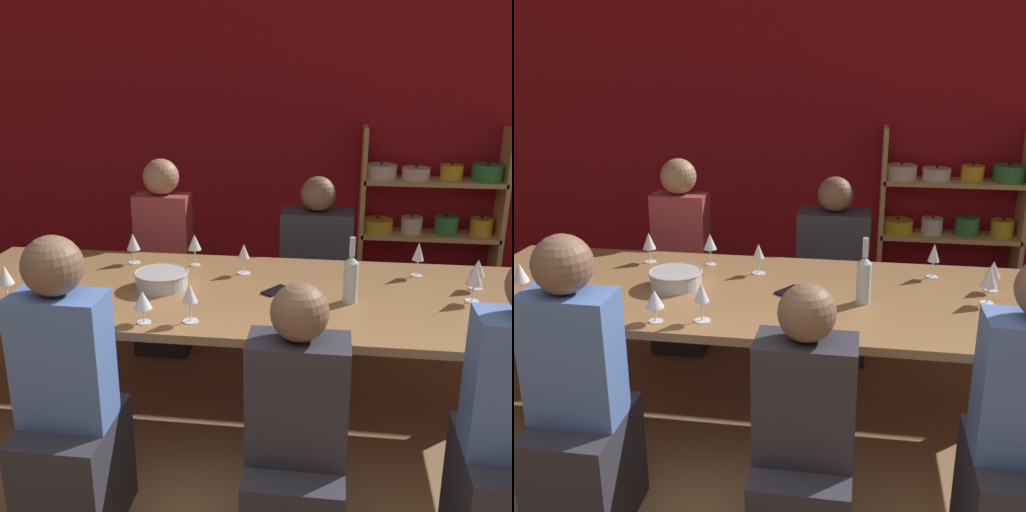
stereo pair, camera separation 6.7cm
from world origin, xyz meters
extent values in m
cube|color=maroon|center=(0.00, 3.83, 1.35)|extent=(8.80, 0.06, 2.70)
cube|color=tan|center=(0.57, 3.63, 0.67)|extent=(0.04, 0.30, 1.33)
cube|color=tan|center=(1.66, 3.63, 0.67)|extent=(0.04, 0.30, 1.33)
cube|color=tan|center=(1.12, 3.63, 0.02)|extent=(1.09, 0.30, 0.04)
cylinder|color=red|center=(0.71, 3.63, 0.10)|extent=(0.25, 0.25, 0.12)
sphere|color=black|center=(0.71, 3.63, 0.17)|extent=(0.02, 0.02, 0.02)
cylinder|color=#E0561E|center=(0.98, 3.63, 0.11)|extent=(0.22, 0.22, 0.14)
sphere|color=black|center=(0.98, 3.63, 0.19)|extent=(0.02, 0.02, 0.02)
cylinder|color=#338447|center=(1.25, 3.63, 0.11)|extent=(0.20, 0.20, 0.14)
sphere|color=black|center=(1.25, 3.63, 0.19)|extent=(0.02, 0.02, 0.02)
cylinder|color=black|center=(1.53, 3.63, 0.11)|extent=(0.18, 0.18, 0.15)
sphere|color=black|center=(1.53, 3.63, 0.20)|extent=(0.02, 0.02, 0.02)
cube|color=tan|center=(1.12, 3.63, 0.46)|extent=(1.09, 0.30, 0.04)
cylinder|color=gold|center=(0.71, 3.63, 0.53)|extent=(0.25, 0.25, 0.10)
sphere|color=black|center=(0.71, 3.63, 0.60)|extent=(0.02, 0.02, 0.02)
cylinder|color=silver|center=(0.98, 3.63, 0.54)|extent=(0.17, 0.17, 0.13)
sphere|color=black|center=(0.98, 3.63, 0.62)|extent=(0.02, 0.02, 0.02)
cylinder|color=#338447|center=(1.25, 3.63, 0.55)|extent=(0.19, 0.19, 0.15)
sphere|color=black|center=(1.25, 3.63, 0.64)|extent=(0.02, 0.02, 0.02)
cylinder|color=gold|center=(1.53, 3.63, 0.55)|extent=(0.18, 0.18, 0.14)
sphere|color=black|center=(1.53, 3.63, 0.63)|extent=(0.02, 0.02, 0.02)
cube|color=tan|center=(1.12, 3.63, 0.91)|extent=(1.09, 0.30, 0.04)
cylinder|color=silver|center=(0.71, 3.63, 0.98)|extent=(0.25, 0.25, 0.11)
sphere|color=black|center=(0.71, 3.63, 1.05)|extent=(0.02, 0.02, 0.02)
cylinder|color=silver|center=(0.98, 3.63, 0.97)|extent=(0.22, 0.22, 0.09)
sphere|color=black|center=(0.98, 3.63, 1.03)|extent=(0.02, 0.02, 0.02)
cylinder|color=gold|center=(1.25, 3.63, 0.98)|extent=(0.17, 0.17, 0.12)
sphere|color=black|center=(1.25, 3.63, 1.05)|extent=(0.02, 0.02, 0.02)
cylinder|color=#338447|center=(1.53, 3.63, 0.99)|extent=(0.24, 0.24, 0.13)
sphere|color=black|center=(1.53, 3.63, 1.06)|extent=(0.02, 0.02, 0.02)
cube|color=olive|center=(-0.04, 1.50, 0.72)|extent=(3.12, 1.08, 0.04)
cube|color=olive|center=(-1.52, 1.96, 0.35)|extent=(0.08, 0.08, 0.70)
cylinder|color=#B7BABC|center=(-0.50, 1.50, 0.78)|extent=(0.26, 0.26, 0.08)
torus|color=#B7BABC|center=(-0.50, 1.50, 0.82)|extent=(0.27, 0.27, 0.01)
cylinder|color=#B2C6C1|center=(0.43, 1.43, 0.84)|extent=(0.07, 0.07, 0.20)
cone|color=#B2C6C1|center=(0.43, 1.43, 0.95)|extent=(0.07, 0.07, 0.03)
cylinder|color=#B2C6C1|center=(0.43, 1.43, 1.01)|extent=(0.03, 0.03, 0.09)
cylinder|color=white|center=(-0.26, 1.11, 0.74)|extent=(0.07, 0.07, 0.00)
cylinder|color=white|center=(-0.26, 1.11, 0.79)|extent=(0.01, 0.01, 0.09)
cone|color=white|center=(-0.26, 1.11, 0.87)|extent=(0.07, 0.07, 0.09)
cylinder|color=maroon|center=(-0.26, 1.11, 0.85)|extent=(0.04, 0.04, 0.03)
cylinder|color=white|center=(-1.18, 1.24, 0.74)|extent=(0.06, 0.06, 0.00)
cylinder|color=white|center=(-1.18, 1.24, 0.78)|extent=(0.01, 0.01, 0.08)
cone|color=white|center=(-1.18, 1.24, 0.87)|extent=(0.08, 0.08, 0.09)
cylinder|color=beige|center=(-1.18, 1.24, 0.84)|extent=(0.04, 0.04, 0.04)
cylinder|color=white|center=(-1.01, 1.50, 0.74)|extent=(0.06, 0.06, 0.00)
cylinder|color=white|center=(-1.01, 1.50, 0.78)|extent=(0.01, 0.01, 0.08)
cone|color=white|center=(-1.01, 1.50, 0.87)|extent=(0.06, 0.06, 0.09)
cylinder|color=maroon|center=(-1.01, 1.50, 0.84)|extent=(0.03, 0.03, 0.03)
cylinder|color=white|center=(-0.76, 1.84, 0.74)|extent=(0.07, 0.07, 0.00)
cylinder|color=white|center=(-0.76, 1.84, 0.78)|extent=(0.01, 0.01, 0.07)
cone|color=white|center=(-0.76, 1.84, 0.86)|extent=(0.07, 0.07, 0.09)
cylinder|color=maroon|center=(-0.76, 1.84, 0.84)|extent=(0.04, 0.04, 0.04)
cylinder|color=white|center=(-0.12, 1.75, 0.74)|extent=(0.07, 0.07, 0.00)
cylinder|color=white|center=(-0.12, 1.75, 0.78)|extent=(0.01, 0.01, 0.08)
cone|color=white|center=(-0.12, 1.75, 0.86)|extent=(0.06, 0.06, 0.08)
cylinder|color=white|center=(1.06, 1.68, 0.74)|extent=(0.07, 0.07, 0.00)
cylinder|color=white|center=(1.06, 1.68, 0.78)|extent=(0.01, 0.01, 0.07)
cone|color=white|center=(1.06, 1.68, 0.85)|extent=(0.08, 0.08, 0.08)
cylinder|color=beige|center=(1.06, 1.68, 0.83)|extent=(0.04, 0.04, 0.03)
cylinder|color=white|center=(1.01, 1.51, 0.74)|extent=(0.06, 0.06, 0.00)
cylinder|color=white|center=(1.01, 1.51, 0.78)|extent=(0.01, 0.01, 0.08)
cone|color=white|center=(1.01, 1.51, 0.87)|extent=(0.08, 0.08, 0.10)
cylinder|color=beige|center=(1.01, 1.51, 0.85)|extent=(0.04, 0.04, 0.04)
cylinder|color=white|center=(-0.41, 1.85, 0.74)|extent=(0.06, 0.06, 0.00)
cylinder|color=white|center=(-0.41, 1.85, 0.79)|extent=(0.01, 0.01, 0.09)
cone|color=white|center=(-0.41, 1.85, 0.87)|extent=(0.07, 0.07, 0.09)
cylinder|color=white|center=(0.20, 1.12, 0.74)|extent=(0.06, 0.06, 0.00)
cylinder|color=white|center=(0.20, 1.12, 0.78)|extent=(0.01, 0.01, 0.08)
cone|color=white|center=(0.20, 1.12, 0.86)|extent=(0.08, 0.08, 0.07)
cylinder|color=beige|center=(0.20, 1.12, 0.84)|extent=(0.05, 0.05, 0.03)
cylinder|color=white|center=(-0.46, 1.07, 0.74)|extent=(0.06, 0.06, 0.00)
cylinder|color=white|center=(-0.46, 1.07, 0.77)|extent=(0.01, 0.01, 0.06)
cone|color=white|center=(-0.46, 1.07, 0.84)|extent=(0.08, 0.08, 0.08)
cylinder|color=white|center=(0.79, 1.83, 0.74)|extent=(0.06, 0.06, 0.00)
cylinder|color=white|center=(0.79, 1.83, 0.78)|extent=(0.01, 0.01, 0.08)
cone|color=white|center=(0.79, 1.83, 0.87)|extent=(0.06, 0.06, 0.10)
cylinder|color=maroon|center=(0.79, 1.83, 0.85)|extent=(0.03, 0.03, 0.04)
cube|color=black|center=(0.07, 1.51, 0.74)|extent=(0.14, 0.16, 0.01)
cube|color=#2D2D38|center=(0.24, 0.67, 0.21)|extent=(0.36, 0.45, 0.43)
cube|color=#2D2D38|center=(0.24, 0.67, 0.66)|extent=(0.36, 0.20, 0.47)
sphere|color=brown|center=(0.24, 0.67, 1.00)|extent=(0.21, 0.21, 0.21)
cube|color=#2D2D38|center=(0.24, 2.43, 0.21)|extent=(0.45, 0.56, 0.43)
cube|color=#2D2D38|center=(0.24, 2.43, 0.68)|extent=(0.45, 0.25, 0.50)
sphere|color=brown|center=(0.24, 2.43, 1.04)|extent=(0.22, 0.22, 0.22)
cube|color=#2D2D38|center=(-0.65, 0.68, 0.25)|extent=(0.35, 0.43, 0.49)
cube|color=#4C70B7|center=(-0.65, 0.68, 0.75)|extent=(0.35, 0.19, 0.52)
sphere|color=brown|center=(-0.65, 0.68, 1.12)|extent=(0.22, 0.22, 0.22)
cube|color=#2D2D38|center=(-0.73, 2.34, 0.21)|extent=(0.34, 0.43, 0.43)
cube|color=#99383D|center=(-0.73, 2.34, 0.73)|extent=(0.34, 0.19, 0.60)
sphere|color=#9E7556|center=(-0.73, 2.34, 1.14)|extent=(0.22, 0.22, 0.22)
cube|color=#2D2D38|center=(1.01, 0.70, 0.25)|extent=(0.36, 0.46, 0.49)
camera|label=1|loc=(0.34, -1.22, 1.82)|focal=42.00mm
camera|label=2|loc=(0.40, -1.21, 1.82)|focal=42.00mm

